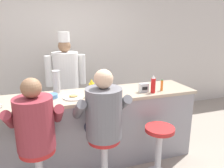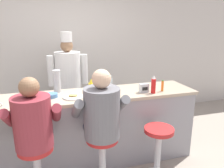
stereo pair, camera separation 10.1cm
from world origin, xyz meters
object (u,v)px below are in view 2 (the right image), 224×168
at_px(empty_stool_round, 158,145).
at_px(breakfast_plate, 73,96).
at_px(ketchup_bottle_red, 153,85).
at_px(cereal_bowl, 52,95).
at_px(water_pitcher_clear, 106,84).
at_px(cup_stack_steel, 57,81).
at_px(hot_sauce_bottle_orange, 162,86).
at_px(cook_in_whites_near, 68,78).
at_px(diner_seated_maroon, 33,126).
at_px(diner_seated_grey, 101,117).
at_px(napkin_dispenser_chrome, 144,88).
at_px(mustard_bottle_yellow, 91,88).

bearing_deg(empty_stool_round, breakfast_plate, 152.88).
relative_size(ketchup_bottle_red, cereal_bowl, 1.62).
xyz_separation_m(water_pitcher_clear, breakfast_plate, (-0.45, -0.10, -0.10)).
relative_size(ketchup_bottle_red, cup_stack_steel, 0.81).
relative_size(hot_sauce_bottle_orange, cereal_bowl, 1.02).
height_order(ketchup_bottle_red, empty_stool_round, ketchup_bottle_red).
relative_size(empty_stool_round, cook_in_whites_near, 0.38).
height_order(hot_sauce_bottle_orange, diner_seated_maroon, diner_seated_maroon).
bearing_deg(water_pitcher_clear, cook_in_whites_near, 110.67).
xyz_separation_m(diner_seated_maroon, diner_seated_grey, (0.70, 0.00, 0.02)).
xyz_separation_m(ketchup_bottle_red, napkin_dispenser_chrome, (-0.10, 0.06, -0.05)).
distance_m(diner_seated_grey, cook_in_whites_near, 1.61).
distance_m(ketchup_bottle_red, cook_in_whites_near, 1.60).
height_order(cup_stack_steel, diner_seated_grey, diner_seated_grey).
bearing_deg(diner_seated_grey, ketchup_bottle_red, 22.99).
bearing_deg(napkin_dispenser_chrome, ketchup_bottle_red, -31.70).
bearing_deg(cereal_bowl, empty_stool_round, -25.56).
bearing_deg(mustard_bottle_yellow, empty_stool_round, -33.33).
distance_m(ketchup_bottle_red, water_pitcher_clear, 0.62).
xyz_separation_m(napkin_dispenser_chrome, empty_stool_round, (0.02, -0.43, -0.60)).
bearing_deg(ketchup_bottle_red, water_pitcher_clear, 160.10).
relative_size(breakfast_plate, empty_stool_round, 0.38).
height_order(breakfast_plate, diner_seated_maroon, diner_seated_maroon).
height_order(napkin_dispenser_chrome, diner_seated_maroon, diner_seated_maroon).
bearing_deg(hot_sauce_bottle_orange, water_pitcher_clear, 167.24).
distance_m(hot_sauce_bottle_orange, cereal_bowl, 1.45).
bearing_deg(napkin_dispenser_chrome, breakfast_plate, 176.87).
distance_m(water_pitcher_clear, napkin_dispenser_chrome, 0.50).
distance_m(cereal_bowl, cup_stack_steel, 0.25).
bearing_deg(diner_seated_maroon, cup_stack_steel, 69.19).
bearing_deg(breakfast_plate, ketchup_bottle_red, -6.38).
height_order(breakfast_plate, cereal_bowl, same).
bearing_deg(diner_seated_grey, cereal_bowl, 132.67).
height_order(ketchup_bottle_red, mustard_bottle_yellow, ketchup_bottle_red).
bearing_deg(diner_seated_grey, hot_sauce_bottle_orange, 21.78).
xyz_separation_m(diner_seated_maroon, cook_in_whites_near, (0.51, 1.60, 0.09)).
height_order(diner_seated_maroon, cook_in_whites_near, cook_in_whites_near).
relative_size(cereal_bowl, diner_seated_grey, 0.10).
distance_m(mustard_bottle_yellow, empty_stool_round, 1.07).
height_order(mustard_bottle_yellow, cup_stack_steel, cup_stack_steel).
height_order(mustard_bottle_yellow, diner_seated_maroon, diner_seated_maroon).
height_order(hot_sauce_bottle_orange, cup_stack_steel, cup_stack_steel).
height_order(water_pitcher_clear, diner_seated_grey, diner_seated_grey).
height_order(napkin_dispenser_chrome, diner_seated_grey, diner_seated_grey).
xyz_separation_m(ketchup_bottle_red, cup_stack_steel, (-1.20, 0.41, 0.04)).
distance_m(hot_sauce_bottle_orange, diner_seated_grey, 1.03).
distance_m(hot_sauce_bottle_orange, breakfast_plate, 1.19).
xyz_separation_m(breakfast_plate, diner_seated_maroon, (-0.46, -0.45, -0.13)).
xyz_separation_m(ketchup_bottle_red, water_pitcher_clear, (-0.58, 0.21, -0.00)).
bearing_deg(cook_in_whites_near, breakfast_plate, -92.68).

